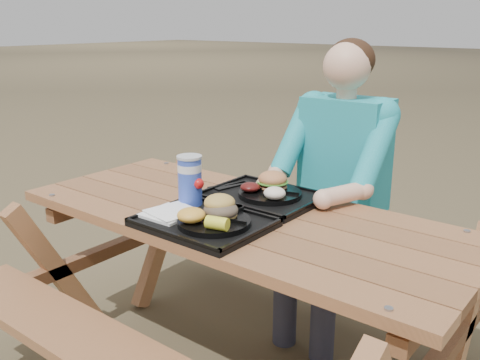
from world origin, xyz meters
The scene contains 17 objects.
picnic_table centered at (0.00, 0.00, 0.38)m, with size 1.80×1.49×0.75m, color #999999, non-canonical shape.
tray_near centered at (-0.01, -0.20, 0.76)m, with size 0.45×0.35×0.02m, color black.
tray_far centered at (-0.02, 0.17, 0.76)m, with size 0.45×0.35×0.02m, color black.
plate_near centered at (0.04, -0.20, 0.78)m, with size 0.26×0.26×0.02m, color black.
plate_far centered at (0.01, 0.18, 0.78)m, with size 0.26×0.26×0.02m, color black.
napkin_stack centered at (-0.15, -0.23, 0.78)m, with size 0.17×0.17×0.02m, color white.
soda_cup centered at (-0.18, -0.09, 0.86)m, with size 0.09×0.09×0.19m, color #1734AE.
condiment_bbq centered at (-0.01, -0.07, 0.78)m, with size 0.05×0.05×0.03m, color #300505.
condiment_mustard centered at (0.04, -0.07, 0.79)m, with size 0.05×0.05×0.03m, color gold.
sandwich centered at (0.04, -0.16, 0.85)m, with size 0.12×0.12×0.12m, color gold, non-canonical shape.
mac_cheese centered at (0.00, -0.27, 0.82)m, with size 0.10×0.10×0.05m, color yellow.
corn_cob centered at (0.11, -0.27, 0.81)m, with size 0.08×0.08×0.04m, color #FEFB35, non-canonical shape.
cutlery_far centered at (-0.19, 0.19, 0.77)m, with size 0.03×0.18×0.01m, color black.
burger centered at (-0.01, 0.23, 0.84)m, with size 0.12×0.12×0.11m, color #C97B47, non-canonical shape.
baked_beans centered at (-0.05, 0.13, 0.81)m, with size 0.08×0.08×0.04m, color #511210.
potato_salad centered at (0.08, 0.12, 0.81)m, with size 0.09×0.09×0.05m, color white.
diner centered at (0.10, 0.64, 0.64)m, with size 0.48×0.84×1.28m, color #1AB8A2, non-canonical shape.
Camera 1 is at (1.20, -1.53, 1.46)m, focal length 40.00 mm.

